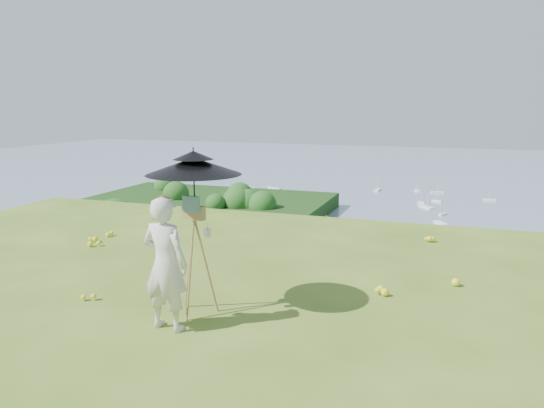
% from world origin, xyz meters
% --- Properties ---
extents(ground, '(14.00, 14.00, 0.00)m').
position_xyz_m(ground, '(0.00, 0.00, 0.00)').
color(ground, '#49681D').
rests_on(ground, ground).
extents(shoreline_tier, '(170.00, 28.00, 8.00)m').
position_xyz_m(shoreline_tier, '(0.00, 75.00, -36.00)').
color(shoreline_tier, '#736D5C').
rests_on(shoreline_tier, bay_water).
extents(bay_water, '(700.00, 700.00, 0.00)m').
position_xyz_m(bay_water, '(0.00, 240.00, -34.00)').
color(bay_water, '#7696A9').
rests_on(bay_water, ground).
extents(peninsula, '(90.00, 60.00, 12.00)m').
position_xyz_m(peninsula, '(-75.00, 155.00, -29.00)').
color(peninsula, '#0E350E').
rests_on(peninsula, bay_water).
extents(slope_trees, '(110.00, 50.00, 6.00)m').
position_xyz_m(slope_trees, '(0.00, 35.00, -15.00)').
color(slope_trees, '#194715').
rests_on(slope_trees, forest_slope).
extents(harbor_town, '(110.00, 22.00, 5.00)m').
position_xyz_m(harbor_town, '(0.00, 75.00, -29.50)').
color(harbor_town, silver).
rests_on(harbor_town, shoreline_tier).
extents(moored_boats, '(140.00, 140.00, 0.70)m').
position_xyz_m(moored_boats, '(-12.50, 161.00, -33.65)').
color(moored_boats, white).
rests_on(moored_boats, bay_water).
extents(wildflowers, '(10.00, 10.50, 0.12)m').
position_xyz_m(wildflowers, '(0.00, 0.25, 0.06)').
color(wildflowers, yellow).
rests_on(wildflowers, ground).
extents(painter, '(0.68, 0.48, 1.76)m').
position_xyz_m(painter, '(1.35, -0.46, 0.88)').
color(painter, silver).
rests_on(painter, ground).
extents(field_easel, '(0.70, 0.70, 1.67)m').
position_xyz_m(field_easel, '(1.46, 0.14, 0.84)').
color(field_easel, olive).
rests_on(field_easel, ground).
extents(sun_umbrella, '(1.33, 1.33, 0.95)m').
position_xyz_m(sun_umbrella, '(1.46, 0.17, 1.85)').
color(sun_umbrella, black).
rests_on(sun_umbrella, field_easel).
extents(painter_cap, '(0.22, 0.26, 0.10)m').
position_xyz_m(painter_cap, '(1.35, -0.46, 1.71)').
color(painter_cap, '#E17E7B').
rests_on(painter_cap, painter).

